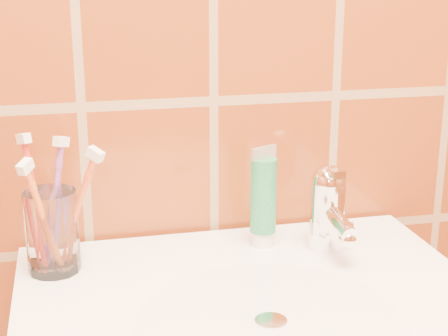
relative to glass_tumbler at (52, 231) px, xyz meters
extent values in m
cylinder|color=silver|center=(0.23, -0.19, -0.05)|extent=(0.30, 0.30, 0.00)
cylinder|color=white|center=(0.23, -0.19, -0.05)|extent=(0.04, 0.04, 0.00)
cylinder|color=white|center=(0.00, 0.00, 0.00)|extent=(0.08, 0.08, 0.11)
cylinder|color=white|center=(0.28, 0.02, -0.04)|extent=(0.03, 0.03, 0.02)
cylinder|color=#1B7341|center=(0.28, 0.02, 0.02)|extent=(0.04, 0.04, 0.10)
cube|color=beige|center=(0.28, 0.02, 0.08)|extent=(0.04, 0.00, 0.02)
cylinder|color=white|center=(0.37, -0.01, -0.01)|extent=(0.05, 0.05, 0.09)
sphere|color=white|center=(0.37, -0.01, 0.04)|extent=(0.05, 0.05, 0.05)
cylinder|color=white|center=(0.37, -0.05, 0.00)|extent=(0.02, 0.09, 0.03)
cube|color=white|center=(0.37, -0.02, 0.06)|extent=(0.02, 0.06, 0.01)
camera|label=1|loc=(0.03, -0.83, 0.33)|focal=55.00mm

